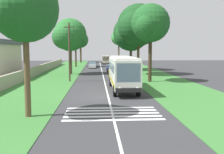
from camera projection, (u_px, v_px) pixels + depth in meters
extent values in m
plane|color=#333335|center=(108.00, 97.00, 25.93)|extent=(160.00, 160.00, 0.00)
cube|color=#387533|center=(49.00, 80.00, 40.36)|extent=(120.00, 8.00, 0.04)
cube|color=#387533|center=(157.00, 79.00, 41.29)|extent=(120.00, 8.00, 0.04)
cube|color=silver|center=(104.00, 79.00, 40.83)|extent=(110.00, 0.16, 0.01)
cube|color=silver|center=(123.00, 72.00, 29.95)|extent=(11.00, 2.50, 2.90)
cube|color=slate|center=(123.00, 67.00, 30.19)|extent=(9.68, 2.54, 0.85)
cube|color=slate|center=(129.00, 73.00, 24.49)|extent=(0.08, 2.20, 1.74)
cube|color=#B29E19|center=(123.00, 80.00, 30.05)|extent=(10.78, 2.53, 0.36)
cube|color=silver|center=(123.00, 58.00, 29.79)|extent=(10.56, 2.30, 0.18)
cube|color=black|center=(129.00, 90.00, 24.54)|extent=(0.16, 2.40, 0.40)
sphere|color=#F2EDCC|center=(120.00, 89.00, 24.54)|extent=(0.24, 0.24, 0.24)
sphere|color=#F2EDCC|center=(137.00, 89.00, 24.63)|extent=(0.24, 0.24, 0.24)
cylinder|color=black|center=(115.00, 91.00, 26.17)|extent=(1.10, 0.32, 1.10)
cylinder|color=black|center=(111.00, 82.00, 33.52)|extent=(1.10, 0.32, 1.10)
cylinder|color=black|center=(138.00, 91.00, 26.31)|extent=(1.10, 0.32, 1.10)
cylinder|color=black|center=(129.00, 81.00, 33.65)|extent=(1.10, 0.32, 1.10)
cube|color=silver|center=(114.00, 120.00, 17.60)|extent=(0.45, 6.80, 0.01)
cube|color=silver|center=(113.00, 116.00, 18.49)|extent=(0.45, 6.80, 0.01)
cube|color=silver|center=(112.00, 113.00, 19.38)|extent=(0.45, 6.80, 0.01)
cube|color=silver|center=(112.00, 110.00, 20.28)|extent=(0.45, 6.80, 0.01)
cube|color=silver|center=(111.00, 108.00, 21.17)|extent=(0.45, 6.80, 0.01)
cube|color=gold|center=(113.00, 71.00, 49.51)|extent=(4.30, 1.75, 0.70)
cube|color=slate|center=(113.00, 68.00, 49.34)|extent=(2.00, 1.61, 0.55)
cylinder|color=black|center=(109.00, 73.00, 48.15)|extent=(0.64, 0.22, 0.64)
cylinder|color=black|center=(109.00, 72.00, 50.83)|extent=(0.64, 0.22, 0.64)
cylinder|color=black|center=(118.00, 73.00, 48.24)|extent=(0.64, 0.22, 0.64)
cylinder|color=black|center=(117.00, 72.00, 50.92)|extent=(0.64, 0.22, 0.64)
cube|color=navy|center=(111.00, 69.00, 55.11)|extent=(4.30, 1.75, 0.70)
cube|color=slate|center=(111.00, 66.00, 54.95)|extent=(2.00, 1.61, 0.55)
cylinder|color=black|center=(107.00, 70.00, 53.75)|extent=(0.64, 0.22, 0.64)
cylinder|color=black|center=(107.00, 69.00, 56.43)|extent=(0.64, 0.22, 0.64)
cylinder|color=black|center=(115.00, 70.00, 53.84)|extent=(0.64, 0.22, 0.64)
cylinder|color=black|center=(114.00, 69.00, 56.52)|extent=(0.64, 0.22, 0.64)
cube|color=silver|center=(92.00, 66.00, 64.57)|extent=(4.30, 1.75, 0.70)
cube|color=slate|center=(92.00, 63.00, 64.41)|extent=(2.00, 1.61, 0.55)
cylinder|color=black|center=(89.00, 67.00, 63.21)|extent=(0.64, 0.22, 0.64)
cylinder|color=black|center=(89.00, 66.00, 65.89)|extent=(0.64, 0.22, 0.64)
cylinder|color=black|center=(96.00, 67.00, 63.30)|extent=(0.64, 0.22, 0.64)
cylinder|color=black|center=(96.00, 66.00, 65.98)|extent=(0.64, 0.22, 0.64)
cube|color=gray|center=(94.00, 64.00, 70.43)|extent=(4.30, 1.75, 0.70)
cube|color=slate|center=(94.00, 62.00, 70.27)|extent=(2.00, 1.61, 0.55)
cylinder|color=black|center=(91.00, 66.00, 69.07)|extent=(0.64, 0.22, 0.64)
cylinder|color=black|center=(91.00, 65.00, 71.75)|extent=(0.64, 0.22, 0.64)
cylinder|color=black|center=(97.00, 65.00, 69.16)|extent=(0.64, 0.22, 0.64)
cylinder|color=black|center=(97.00, 65.00, 71.84)|extent=(0.64, 0.22, 0.64)
cube|color=#BFB299|center=(106.00, 59.00, 81.65)|extent=(6.00, 2.10, 2.10)
cube|color=slate|center=(106.00, 58.00, 81.81)|extent=(5.04, 2.13, 0.70)
cube|color=slate|center=(106.00, 59.00, 78.68)|extent=(0.06, 1.76, 1.18)
cylinder|color=black|center=(103.00, 63.00, 79.83)|extent=(0.76, 0.24, 0.76)
cylinder|color=black|center=(102.00, 62.00, 83.60)|extent=(0.76, 0.24, 0.76)
cylinder|color=black|center=(109.00, 63.00, 79.94)|extent=(0.76, 0.24, 0.76)
cylinder|color=black|center=(108.00, 62.00, 83.71)|extent=(0.76, 0.24, 0.76)
cylinder|color=brown|center=(27.00, 73.00, 18.04)|extent=(0.41, 0.41, 5.98)
sphere|color=#1E5623|center=(25.00, 8.00, 17.60)|extent=(4.46, 4.46, 4.46)
sphere|color=#1E5623|center=(30.00, 16.00, 18.96)|extent=(2.81, 2.81, 2.81)
sphere|color=#1E5623|center=(9.00, 11.00, 16.49)|extent=(2.54, 2.54, 2.54)
cylinder|color=#4C3826|center=(81.00, 53.00, 88.45)|extent=(0.58, 0.58, 6.00)
sphere|color=#1E5623|center=(81.00, 40.00, 87.99)|extent=(5.12, 5.12, 5.12)
sphere|color=#1E5623|center=(81.00, 41.00, 89.56)|extent=(3.22, 3.22, 3.22)
sphere|color=#1E5623|center=(78.00, 41.00, 86.71)|extent=(3.49, 3.49, 3.49)
cylinder|color=#3D2D1E|center=(76.00, 54.00, 67.85)|extent=(0.39, 0.39, 6.39)
sphere|color=#19471E|center=(76.00, 36.00, 67.36)|extent=(5.11, 5.11, 5.11)
sphere|color=#19471E|center=(76.00, 38.00, 68.92)|extent=(3.43, 3.43, 3.43)
sphere|color=#19471E|center=(72.00, 37.00, 66.09)|extent=(3.09, 3.09, 3.09)
cylinder|color=brown|center=(71.00, 59.00, 48.79)|extent=(0.53, 0.53, 5.45)
sphere|color=#286B2D|center=(70.00, 35.00, 48.33)|extent=(5.88, 5.88, 5.88)
sphere|color=#286B2D|center=(71.00, 38.00, 50.13)|extent=(3.31, 3.31, 3.31)
sphere|color=#286B2D|center=(64.00, 37.00, 46.87)|extent=(4.28, 4.28, 4.28)
cylinder|color=#3D2D1E|center=(150.00, 58.00, 37.30)|extent=(0.50, 0.50, 6.62)
sphere|color=#1E5623|center=(151.00, 23.00, 36.80)|extent=(5.27, 5.27, 5.27)
sphere|color=#1E5623|center=(148.00, 27.00, 38.41)|extent=(3.20, 3.20, 3.20)
sphere|color=#1E5623|center=(147.00, 25.00, 35.48)|extent=(3.01, 3.01, 3.01)
cylinder|color=#4C3826|center=(138.00, 56.00, 47.61)|extent=(0.44, 0.44, 6.66)
sphere|color=#19471E|center=(139.00, 25.00, 47.05)|extent=(7.39, 7.39, 7.39)
sphere|color=#19471E|center=(137.00, 29.00, 49.31)|extent=(5.18, 5.18, 5.18)
sphere|color=#19471E|center=(134.00, 27.00, 45.21)|extent=(5.28, 5.28, 5.28)
cylinder|color=brown|center=(119.00, 52.00, 86.62)|extent=(0.50, 0.50, 6.77)
sphere|color=#337A38|center=(119.00, 37.00, 86.12)|extent=(4.94, 4.94, 4.94)
sphere|color=#337A38|center=(118.00, 39.00, 87.64)|extent=(2.74, 2.74, 2.74)
sphere|color=#337A38|center=(117.00, 39.00, 84.89)|extent=(3.36, 3.36, 3.36)
cylinder|color=#4C3826|center=(131.00, 57.00, 57.63)|extent=(0.55, 0.55, 5.75)
sphere|color=#19471E|center=(131.00, 33.00, 57.11)|extent=(7.58, 7.58, 7.58)
sphere|color=#19471E|center=(130.00, 36.00, 59.42)|extent=(5.41, 5.41, 5.41)
sphere|color=#19471E|center=(127.00, 35.00, 55.22)|extent=(4.86, 4.86, 4.86)
cylinder|color=#473828|center=(69.00, 52.00, 37.69)|extent=(0.24, 0.24, 8.14)
cube|color=#3D3326|center=(69.00, 27.00, 37.33)|extent=(0.12, 1.40, 0.12)
cube|color=#9E937F|center=(34.00, 72.00, 45.04)|extent=(70.00, 0.40, 1.57)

